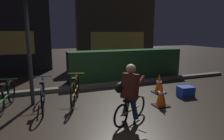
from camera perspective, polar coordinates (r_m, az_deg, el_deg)
ground_plane at (r=4.85m, az=0.34°, el=-11.93°), size 40.00×40.00×0.00m
sidewalk_curb at (r=6.82m, az=-6.42°, el=-4.72°), size 12.00×0.24×0.12m
hedge_row at (r=8.14m, az=4.22°, el=1.66°), size 4.80×0.70×1.18m
storefront_right at (r=12.29m, az=1.43°, el=11.12°), size 4.96×0.54×3.92m
street_post at (r=5.38m, az=-22.99°, el=5.81°), size 0.10×0.10×2.97m
parked_bike_left_mid at (r=5.56m, az=-28.42°, el=-6.71°), size 0.46×1.53×0.71m
parked_bike_center_left at (r=5.26m, az=-19.40°, el=-6.71°), size 0.46×1.65×0.76m
parked_bike_center_right at (r=5.39m, az=-10.60°, el=-5.81°), size 0.58×1.61×0.77m
traffic_cone_near at (r=5.24m, az=14.09°, el=-6.96°), size 0.36×0.36×0.63m
traffic_cone_far at (r=6.36m, az=13.49°, el=-3.85°), size 0.36×0.36×0.62m
blue_crate at (r=6.28m, az=20.56°, el=-5.85°), size 0.46×0.34×0.30m
cyclist at (r=4.15m, az=5.01°, el=-6.68°), size 1.04×0.65×1.25m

